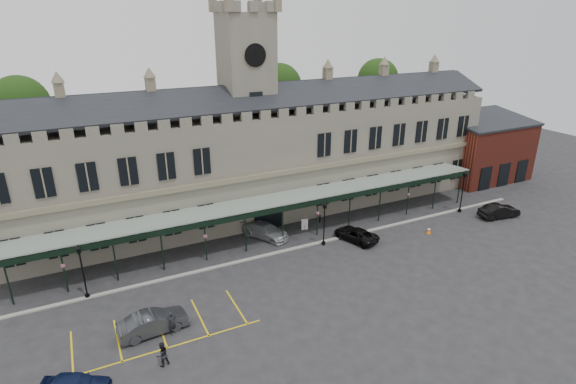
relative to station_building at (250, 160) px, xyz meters
name	(u,v)px	position (x,y,z in m)	size (l,w,h in m)	color
ground	(318,277)	(0.00, -15.91, -6.47)	(140.00, 140.00, 0.00)	black
station_building	(250,160)	(0.00, 0.00, 0.00)	(60.00, 10.36, 17.30)	#5F5B4F
clock_tower	(247,101)	(0.00, 0.09, 6.64)	(5.60, 5.60, 24.80)	#5F5B4F
canopy	(282,220)	(0.00, -8.45, -4.06)	(50.00, 4.10, 4.30)	#8C9E93
brick_annex	(483,149)	(34.00, -2.94, -2.31)	(12.40, 8.36, 9.23)	maroon
kerb	(290,249)	(0.00, -10.41, -6.41)	(60.00, 0.40, 0.12)	gray
parking_markings	(162,332)	(-14.00, -17.41, -6.47)	(16.00, 6.00, 0.01)	gold
tree_behind_left	(21,106)	(-22.00, 9.09, 6.35)	(6.00, 6.00, 16.00)	#332314
tree_behind_mid	(279,88)	(8.00, 9.09, 6.35)	(6.00, 6.00, 16.00)	#332314
tree_behind_right	(378,81)	(24.00, 9.09, 6.35)	(6.00, 6.00, 16.00)	#332314
lamp_post_left	(82,267)	(-18.59, -10.37, -3.54)	(0.47, 0.47, 4.94)	black
lamp_post_mid	(324,219)	(3.54, -10.88, -3.66)	(0.45, 0.45, 4.73)	black
lamp_post_right	(463,188)	(22.18, -10.87, -3.39)	(0.49, 0.49, 5.20)	black
traffic_cone	(429,230)	(14.91, -13.62, -6.11)	(0.46, 0.46, 0.73)	#FB5F07
sign_board	(305,224)	(3.44, -6.98, -5.87)	(0.70, 0.25, 1.23)	black
bollard_left	(263,235)	(-1.51, -7.00, -6.04)	(0.15, 0.15, 0.85)	black
bollard_right	(320,219)	(5.86, -6.07, -6.03)	(0.16, 0.16, 0.87)	black
car_left_b	(153,322)	(-14.47, -17.14, -5.64)	(1.74, 5.00, 1.65)	#303237
car_taxi	(265,231)	(-1.11, -6.80, -5.71)	(2.13, 5.24, 1.52)	#A5A8AD
car_van	(356,234)	(7.00, -11.50, -5.81)	(2.20, 4.76, 1.32)	black
car_right_b	(499,211)	(25.00, -13.98, -5.68)	(1.67, 4.80, 1.58)	black
person_a	(172,323)	(-13.26, -17.93, -5.55)	(0.67, 0.44, 1.84)	black
person_b	(162,354)	(-14.58, -20.86, -5.58)	(0.86, 0.67, 1.77)	black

